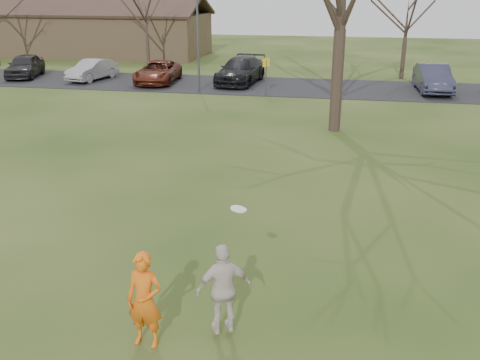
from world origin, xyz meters
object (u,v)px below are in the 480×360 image
player_defender (145,300)px  car_2 (158,72)px  catching_play (224,289)px  car_1 (92,70)px  lamp_post (197,21)px  car_5 (433,78)px  car_0 (25,66)px  building (91,32)px  car_3 (240,71)px

player_defender → car_2: 26.62m
catching_play → car_1: bearing=119.8°
car_1 → player_defender: bearing=-50.9°
player_defender → lamp_post: 23.76m
car_5 → car_2: bearing=177.9°
car_0 → catching_play: size_ratio=1.84×
car_1 → car_5: (21.13, -0.10, 0.12)m
building → lamp_post: size_ratio=3.29×
car_2 → car_3: (5.15, 0.84, 0.11)m
car_0 → car_3: bearing=-13.5°
player_defender → lamp_post: bearing=106.9°
car_0 → car_3: car_3 is taller
car_3 → car_0: bearing=-173.3°
car_1 → car_5: bearing=11.7°
player_defender → car_3: size_ratio=0.32×
catching_play → building: (-20.49, 38.02, 0.96)m
car_2 → catching_play: 26.64m
car_3 → lamp_post: (-1.86, -3.10, 3.14)m
car_0 → car_5: 26.08m
car_1 → catching_play: bearing=-48.3°
car_2 → car_5: bearing=-4.3°
car_3 → building: building is taller
car_2 → car_5: size_ratio=1.03×
player_defender → lamp_post: (-5.22, 22.97, 3.10)m
car_2 → car_5: 16.60m
car_5 → car_3: bearing=173.8°
car_0 → player_defender: bearing=-70.0°
car_2 → catching_play: catching_play is taller
car_0 → building: size_ratio=0.21×
car_3 → car_5: 11.47m
car_1 → car_3: car_3 is taller
car_3 → catching_play: (4.63, -25.62, 0.14)m
lamp_post → car_2: bearing=145.6°
lamp_post → car_1: bearing=162.6°
car_3 → car_5: car_3 is taller
car_0 → car_5: car_5 is taller
player_defender → car_0: player_defender is taller
car_0 → car_2: size_ratio=0.90×
catching_play → car_3: bearing=100.2°
player_defender → car_1: (-13.03, 25.42, -0.17)m
player_defender → car_1: player_defender is taller
player_defender → catching_play: size_ratio=0.73×
player_defender → building: (-19.22, 38.47, 1.06)m
car_1 → lamp_post: (7.82, -2.45, 3.27)m
player_defender → car_2: player_defender is taller
car_0 → lamp_post: bearing=-27.0°
car_3 → lamp_post: bearing=-115.7°
car_0 → car_1: car_0 is taller
building → car_2: bearing=-51.0°
car_0 → building: building is taller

